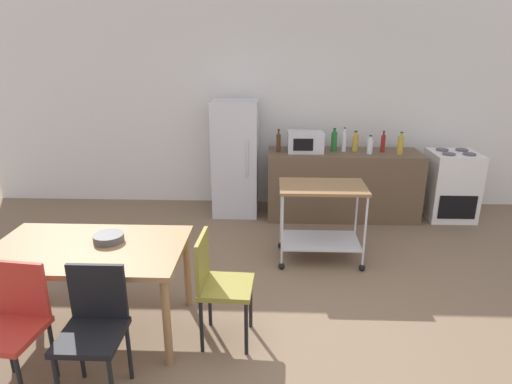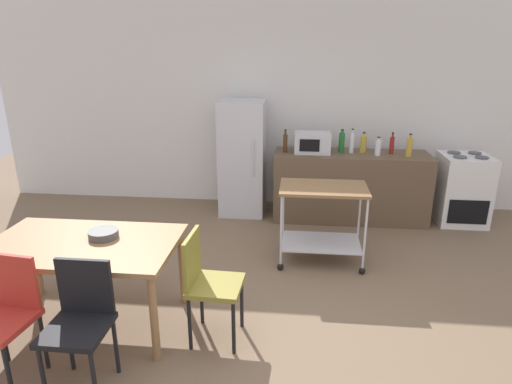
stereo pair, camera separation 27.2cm
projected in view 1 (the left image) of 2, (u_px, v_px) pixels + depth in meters
name	position (u px, v px, depth m)	size (l,w,h in m)	color
ground_plane	(276.00, 330.00, 3.60)	(12.00, 12.00, 0.00)	brown
back_wall	(276.00, 104.00, 6.17)	(8.40, 0.12, 2.90)	silver
kitchen_counter	(342.00, 185.00, 5.89)	(2.00, 0.64, 0.90)	brown
dining_table	(88.00, 256.00, 3.41)	(1.50, 0.90, 0.75)	olive
chair_olive	(218.00, 281.00, 3.34)	(0.42, 0.42, 0.89)	olive
chair_black	(94.00, 324.00, 2.83)	(0.40, 0.40, 0.89)	black
chair_red	(13.00, 321.00, 2.86)	(0.44, 0.44, 0.89)	#B72D23
stove_oven	(451.00, 185.00, 5.85)	(0.60, 0.61, 0.92)	white
refrigerator	(235.00, 158.00, 5.93)	(0.60, 0.63, 1.55)	silver
kitchen_cart	(322.00, 210.00, 4.63)	(0.91, 0.57, 0.85)	brown
bottle_soy_sauce	(279.00, 142.00, 5.72)	(0.06, 0.06, 0.30)	#4C2D19
microwave	(305.00, 142.00, 5.73)	(0.46, 0.35, 0.26)	silver
bottle_wine	(334.00, 141.00, 5.76)	(0.08, 0.08, 0.30)	#1E6628
bottle_olive_oil	(344.00, 142.00, 5.74)	(0.06, 0.06, 0.32)	silver
bottle_vinegar	(355.00, 142.00, 5.77)	(0.08, 0.08, 0.27)	gold
bottle_sparkling_water	(370.00, 146.00, 5.62)	(0.07, 0.07, 0.24)	silver
bottle_hot_sauce	(383.00, 143.00, 5.72)	(0.06, 0.06, 0.28)	maroon
bottle_soda	(400.00, 145.00, 5.59)	(0.08, 0.08, 0.29)	gold
fruit_bowl	(109.00, 238.00, 3.46)	(0.24, 0.24, 0.06)	#4C4C4C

